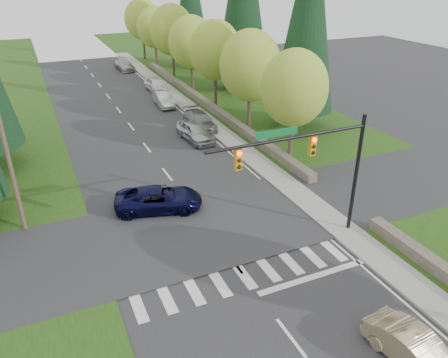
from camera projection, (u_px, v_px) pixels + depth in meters
ground at (278, 321)px, 18.43m from camera, size 120.00×120.00×0.00m
grass_east at (290, 129)px, 39.49m from camera, size 14.00×110.00×0.06m
cross_street at (207, 227)px, 24.96m from camera, size 120.00×8.00×0.10m
sidewalk_east at (219, 131)px, 38.88m from camera, size 1.80×80.00×0.13m
curb_east at (211, 132)px, 38.57m from camera, size 0.20×80.00×0.13m
stone_wall_north at (204, 102)px, 45.90m from camera, size 0.70×40.00×0.70m
traffic_signal at (314, 157)px, 21.47m from camera, size 8.70×0.37×6.80m
utility_pole at (5, 145)px, 22.45m from camera, size 1.60×0.24×10.00m
decid_tree_0 at (294, 88)px, 30.72m from camera, size 4.80×4.80×8.37m
decid_tree_1 at (250, 66)px, 36.38m from camera, size 5.20×5.20×8.80m
decid_tree_2 at (215, 50)px, 41.96m from camera, size 5.00×5.00×8.82m
decid_tree_3 at (191, 42)px, 47.82m from camera, size 5.00×5.00×8.55m
decid_tree_4 at (172, 30)px, 53.39m from camera, size 5.40×5.40×9.18m
decid_tree_5 at (155, 27)px, 59.27m from camera, size 4.80×4.80×8.30m
decid_tree_6 at (142, 19)px, 64.87m from camera, size 5.20×5.20×8.86m
conifer_e_a at (309, 14)px, 35.49m from camera, size 5.44×5.44×17.80m
sedan_champagne at (417, 352)px, 16.12m from camera, size 2.01×4.33×1.37m
suv_navy at (159, 199)px, 26.38m from camera, size 5.70×3.78×1.45m
parked_car_a at (195, 132)px, 36.64m from camera, size 2.36×4.80×1.58m
parked_car_b at (200, 121)px, 39.31m from camera, size 2.28×5.13×1.46m
parked_car_c at (164, 99)px, 45.50m from camera, size 1.69×4.44×1.45m
parked_car_d at (156, 85)px, 50.52m from camera, size 2.13×4.81×1.61m
parked_car_e at (124, 65)px, 60.55m from camera, size 2.29×4.90×1.38m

